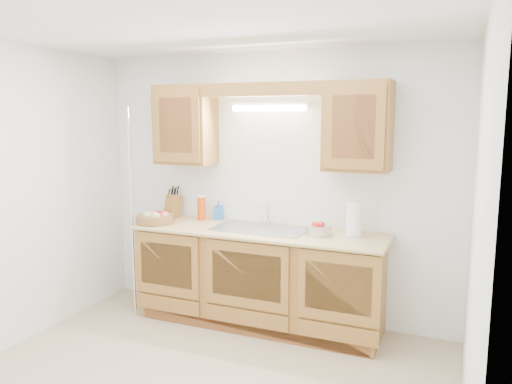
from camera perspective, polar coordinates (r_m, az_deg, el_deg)
The scene contains 17 objects.
room at distance 3.39m, azimuth -7.25°, elevation -2.68°, with size 3.52×3.50×2.50m.
base_cabinets at distance 4.64m, azimuth 0.45°, elevation -9.80°, with size 2.20×0.60×0.86m, color olive.
countertop at distance 4.51m, azimuth 0.39°, elevation -4.55°, with size 2.30×0.63×0.04m, color tan.
upper_cabinet_left at distance 4.89m, azimuth -8.04°, elevation 7.60°, with size 0.55×0.33×0.75m, color olive.
upper_cabinet_right at distance 4.29m, azimuth 11.58°, elevation 7.35°, with size 0.55×0.33×0.75m, color olive.
valance at distance 4.39m, azimuth 0.43°, elevation 11.67°, with size 2.20×0.05×0.12m, color olive.
fluorescent_fixture at distance 4.60m, azimuth 1.51°, elevation 9.75°, with size 0.76×0.08×0.08m.
sink at distance 4.54m, azimuth 0.49°, elevation -5.13°, with size 0.84×0.46×0.36m.
wire_shelf_pole at distance 4.85m, azimuth -14.01°, elevation -2.40°, with size 0.03×0.03×2.00m, color silver.
outlet_plate at distance 4.49m, azimuth 13.21°, elevation -1.32°, with size 0.08×0.01×0.12m, color white.
fruit_basket at distance 4.87m, azimuth -11.48°, elevation -2.89°, with size 0.43×0.43×0.11m.
knife_block at distance 5.10m, azimuth -9.47°, elevation -1.53°, with size 0.15×0.20×0.32m.
orange_canister at distance 4.91m, azimuth -6.25°, elevation -1.81°, with size 0.10×0.10×0.24m.
soap_bottle at distance 4.93m, azimuth -4.30°, elevation -2.08°, with size 0.08×0.08×0.18m, color #2469B4.
sponge at distance 4.56m, azimuth 7.86°, elevation -4.11°, with size 0.11×0.08×0.02m.
paper_towel at distance 4.32m, azimuth 11.18°, elevation -3.05°, with size 0.17×0.17×0.35m.
apple_bowl at distance 4.33m, azimuth 7.09°, elevation -4.22°, with size 0.30×0.30×0.12m.
Camera 1 is at (1.66, -2.87, 1.92)m, focal length 35.00 mm.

